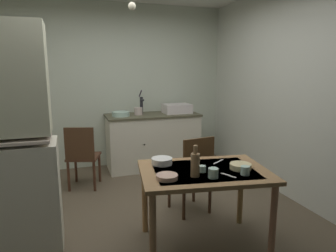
{
  "coord_description": "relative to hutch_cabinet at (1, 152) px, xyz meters",
  "views": [
    {
      "loc": [
        -0.79,
        -2.92,
        1.62
      ],
      "look_at": [
        0.23,
        0.11,
        1.0
      ],
      "focal_mm": 32.11,
      "sensor_mm": 36.0,
      "label": 1
    }
  ],
  "objects": [
    {
      "name": "stoneware_crock",
      "position": [
        1.61,
        1.92,
        0.01
      ],
      "size": [
        0.13,
        0.13,
        0.12
      ],
      "primitive_type": "cylinder",
      "color": "beige",
      "rests_on": "counter_cabinet"
    },
    {
      "name": "sink_basin",
      "position": [
        2.26,
        1.9,
        0.03
      ],
      "size": [
        0.44,
        0.34,
        0.15
      ],
      "color": "white",
      "rests_on": "counter_cabinet"
    },
    {
      "name": "table_knife",
      "position": [
        1.89,
        -0.27,
        -0.2
      ],
      "size": [
        0.16,
        0.11,
        0.0
      ],
      "primitive_type": "cube",
      "rotation": [
        0.0,
        0.0,
        3.73
      ],
      "color": "silver",
      "rests_on": "dining_table"
    },
    {
      "name": "wall_back",
      "position": [
        1.34,
        2.27,
        0.39
      ],
      "size": [
        3.7,
        0.1,
        2.64
      ],
      "primitive_type": "cube",
      "color": "beige",
      "rests_on": "ground"
    },
    {
      "name": "chair_far_side",
      "position": [
        1.82,
        0.19,
        -0.45
      ],
      "size": [
        0.46,
        0.46,
        0.89
      ],
      "color": "#4A2F1E",
      "rests_on": "ground"
    },
    {
      "name": "soup_bowl_small",
      "position": [
        1.28,
        -0.54,
        -0.18
      ],
      "size": [
        0.18,
        0.18,
        0.04
      ],
      "primitive_type": "cylinder",
      "color": "tan",
      "rests_on": "dining_table"
    },
    {
      "name": "mixing_bowl_counter",
      "position": [
        1.32,
        1.85,
        -0.01
      ],
      "size": [
        0.27,
        0.27,
        0.07
      ],
      "primitive_type": "cylinder",
      "color": "#ADD1C1",
      "rests_on": "counter_cabinet"
    },
    {
      "name": "pendant_bulb",
      "position": [
        1.23,
        0.42,
        1.3
      ],
      "size": [
        0.08,
        0.08,
        0.08
      ],
      "primitive_type": "sphere",
      "color": "#F9EFCC"
    },
    {
      "name": "dining_table",
      "position": [
        1.66,
        -0.43,
        -0.29
      ],
      "size": [
        1.23,
        0.95,
        0.73
      ],
      "color": "#966F46",
      "rests_on": "ground"
    },
    {
      "name": "chair_by_counter",
      "position": [
        0.69,
        1.31,
        -0.47
      ],
      "size": [
        0.5,
        0.5,
        0.87
      ],
      "color": "#4B2B1C",
      "rests_on": "ground"
    },
    {
      "name": "counter_cabinet",
      "position": [
        1.84,
        1.9,
        -0.49
      ],
      "size": [
        1.5,
        0.64,
        0.88
      ],
      "color": "beige",
      "rests_on": "ground"
    },
    {
      "name": "serving_bowl_wide",
      "position": [
        1.98,
        -0.51,
        -0.17
      ],
      "size": [
        0.19,
        0.19,
        0.05
      ],
      "primitive_type": "cylinder",
      "color": "beige",
      "rests_on": "dining_table"
    },
    {
      "name": "teacup_cream",
      "position": [
        1.62,
        -0.48,
        -0.17
      ],
      "size": [
        0.06,
        0.06,
        0.06
      ],
      "primitive_type": "cylinder",
      "color": "#ADD1C1",
      "rests_on": "dining_table"
    },
    {
      "name": "ground_plane",
      "position": [
        1.34,
        0.19,
        -0.93
      ],
      "size": [
        5.07,
        5.07,
        0.0
      ],
      "primitive_type": "plane",
      "color": "brown"
    },
    {
      "name": "teaspoon_near_bowl",
      "position": [
        1.79,
        -0.63,
        -0.2
      ],
      "size": [
        0.08,
        0.15,
        0.0
      ],
      "primitive_type": "cube",
      "rotation": [
        0.0,
        0.0,
        1.96
      ],
      "color": "beige",
      "rests_on": "dining_table"
    },
    {
      "name": "glass_bottle",
      "position": [
        1.52,
        -0.56,
        -0.09
      ],
      "size": [
        0.07,
        0.07,
        0.27
      ],
      "color": "olive",
      "rests_on": "dining_table"
    },
    {
      "name": "hutch_cabinet",
      "position": [
        0.0,
        0.0,
        0.0
      ],
      "size": [
        0.88,
        0.45,
        1.99
      ],
      "color": "beige",
      "rests_on": "ground"
    },
    {
      "name": "mug_tall",
      "position": [
        1.94,
        -0.66,
        -0.16
      ],
      "size": [
        0.08,
        0.08,
        0.08
      ],
      "primitive_type": "cylinder",
      "color": "#ADD1C1",
      "rests_on": "dining_table"
    },
    {
      "name": "wall_right",
      "position": [
        3.19,
        0.19,
        0.39
      ],
      "size": [
        0.1,
        4.17,
        2.64
      ],
      "primitive_type": "cube",
      "color": "beige",
      "rests_on": "ground"
    },
    {
      "name": "teacup_mint",
      "position": [
        1.65,
        -0.64,
        -0.16
      ],
      "size": [
        0.09,
        0.09,
        0.08
      ],
      "primitive_type": "cylinder",
      "color": "#ADD1C1",
      "rests_on": "dining_table"
    },
    {
      "name": "hand_pump",
      "position": [
        1.67,
        1.95,
        0.12
      ],
      "size": [
        0.05,
        0.27,
        0.39
      ],
      "color": "#232328",
      "rests_on": "counter_cabinet"
    },
    {
      "name": "sauce_dish",
      "position": [
        1.35,
        -0.16,
        -0.17
      ],
      "size": [
        0.2,
        0.2,
        0.06
      ],
      "primitive_type": "cylinder",
      "color": "white",
      "rests_on": "dining_table"
    }
  ]
}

